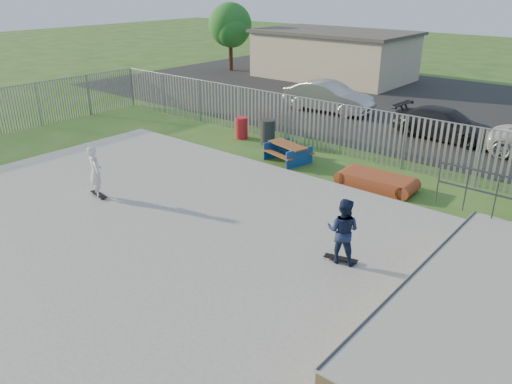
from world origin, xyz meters
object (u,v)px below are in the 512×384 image
Objects in this scene: tree_left at (230,25)px; car_dark at (445,124)px; trash_bin_red at (241,128)px; funbox at (376,181)px; skater_white at (96,172)px; car_silver at (329,97)px; picnic_table at (288,153)px; trash_bin_grey at (268,132)px; skater_navy at (343,231)px.

car_dark is at bearing -20.70° from tree_left.
trash_bin_red is 0.19× the size of tree_left.
funbox is 0.51× the size of car_dark.
tree_left is at bearing -38.15° from skater_white.
car_silver is 2.88× the size of skater_white.
funbox is 7.25m from trash_bin_red.
trash_bin_grey is at bearing 161.59° from picnic_table.
trash_bin_grey is 0.63× the size of skater_white.
car_dark is (-0.37, 6.85, 0.44)m from funbox.
trash_bin_grey reaches higher than funbox.
car_silver is 14.28m from skater_white.
tree_left reaches higher than skater_white.
trash_bin_red is (-3.33, 1.13, 0.11)m from picnic_table.
trash_bin_grey is at bearing 4.56° from trash_bin_red.
skater_white is (0.68, -14.26, 0.17)m from car_silver.
trash_bin_grey is (-5.75, 1.44, 0.29)m from funbox.
trash_bin_red is (-7.12, 1.34, 0.24)m from funbox.
trash_bin_grey is 9.87m from skater_navy.
skater_navy is 7.92m from skater_white.
trash_bin_grey is at bearing 163.33° from funbox.
trash_bin_red is at bearing 166.81° from funbox.
car_dark is 2.74× the size of skater_white.
car_silver is 14.29m from tree_left.
trash_bin_grey is at bearing -55.92° from skater_navy.
picnic_table is 2.05× the size of trash_bin_red.
car_dark is at bearing 39.21° from trash_bin_red.
skater_white is at bearing -82.64° from trash_bin_red.
skater_navy is (2.04, -11.89, 0.30)m from car_dark.
skater_white is (1.01, -7.83, 0.50)m from trash_bin_red.
tree_left reaches higher than trash_bin_grey.
skater_navy is at bearing -42.17° from tree_left.
tree_left is (-19.38, 14.03, 3.07)m from funbox.
skater_navy is 1.00× the size of skater_white.
funbox is 1.38× the size of skater_navy.
tree_left is (-12.59, 6.27, 2.50)m from car_silver.
tree_left is (-15.59, 13.83, 2.94)m from picnic_table.
skater_navy is at bearing -150.93° from car_silver.
trash_bin_grey is at bearing -73.59° from skater_white.
funbox is 5.94m from trash_bin_grey.
funbox is 1.38× the size of skater_white.
car_dark is (6.75, 5.51, 0.20)m from trash_bin_red.
trash_bin_red is 10.87m from skater_navy.
skater_navy is (8.79, -6.38, 0.50)m from trash_bin_red.
trash_bin_red is 8.72m from car_dark.
funbox is 6.87m from car_dark.
trash_bin_red is at bearing -46.00° from tree_left.
trash_bin_grey is (-1.96, 1.24, 0.16)m from picnic_table.
funbox is at bearing -143.22° from car_silver.
skater_navy is at bearing -74.20° from funbox.
skater_navy reaches higher than car_silver.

